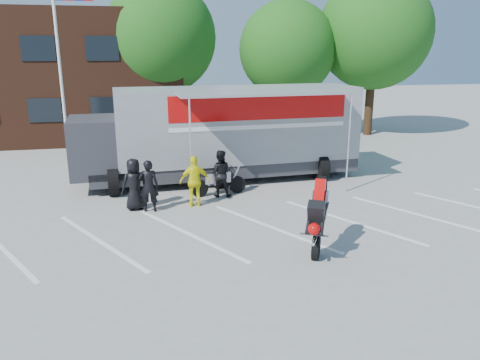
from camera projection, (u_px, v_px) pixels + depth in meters
name	position (u px, v px, depth m)	size (l,w,h in m)	color
ground	(275.00, 241.00, 12.52)	(100.00, 100.00, 0.00)	#9E9D99
parking_bay_lines	(266.00, 228.00, 13.46)	(18.00, 5.00, 0.01)	white
office_building	(18.00, 76.00, 26.48)	(18.00, 8.00, 7.00)	#4C2718
flagpole	(64.00, 47.00, 19.30)	(1.61, 0.12, 8.00)	white
tree_left	(160.00, 38.00, 25.67)	(6.12, 6.12, 8.64)	#382314
tree_mid	(287.00, 49.00, 26.31)	(5.44, 5.44, 7.68)	#382314
tree_right	(374.00, 32.00, 26.61)	(6.46, 6.46, 9.12)	#382314
transporter_truck	(226.00, 179.00, 18.52)	(11.22, 5.41, 3.57)	gray
parked_motorcycle	(219.00, 195.00, 16.53)	(0.68, 2.04, 1.07)	#AFAFB3
stunt_bike_rider	(319.00, 248.00, 12.13)	(0.85, 1.80, 2.12)	black
spectator_leather_a	(134.00, 184.00, 14.81)	(0.82, 0.53, 1.67)	black
spectator_leather_b	(149.00, 186.00, 14.63)	(0.61, 0.40, 1.67)	black
spectator_leather_c	(220.00, 173.00, 16.15)	(0.80, 0.62, 1.64)	black
spectator_hivis	(195.00, 181.00, 15.13)	(0.98, 0.41, 1.68)	#F9F40D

